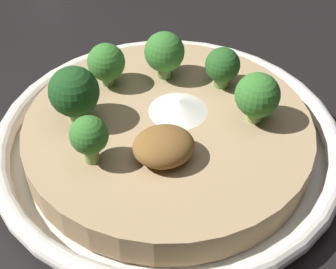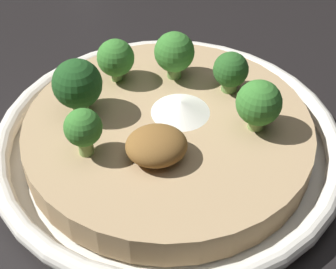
% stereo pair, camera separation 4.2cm
% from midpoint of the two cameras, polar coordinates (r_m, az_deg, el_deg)
% --- Properties ---
extents(ground_plane, '(6.00, 6.00, 0.00)m').
position_cam_midpoint_polar(ground_plane, '(0.44, -2.77, -2.10)').
color(ground_plane, black).
extents(risotto_bowl, '(0.29, 0.29, 0.03)m').
position_cam_midpoint_polar(risotto_bowl, '(0.43, -2.84, -0.61)').
color(risotto_bowl, silver).
rests_on(risotto_bowl, ground_plane).
extents(cheese_sprinkle, '(0.05, 0.05, 0.01)m').
position_cam_midpoint_polar(cheese_sprinkle, '(0.42, -1.73, 3.06)').
color(cheese_sprinkle, white).
rests_on(cheese_sprinkle, risotto_bowl).
extents(crispy_onion_garnish, '(0.05, 0.04, 0.02)m').
position_cam_midpoint_polar(crispy_onion_garnish, '(0.38, -3.69, -1.45)').
color(crispy_onion_garnish, brown).
rests_on(crispy_onion_garnish, risotto_bowl).
extents(broccoli_front_left, '(0.03, 0.03, 0.04)m').
position_cam_midpoint_polar(broccoli_front_left, '(0.38, -11.95, -0.37)').
color(broccoli_front_left, '#84A856').
rests_on(broccoli_front_left, risotto_bowl).
extents(broccoli_back_left, '(0.04, 0.04, 0.05)m').
position_cam_midpoint_polar(broccoli_back_left, '(0.41, -13.31, 4.44)').
color(broccoli_back_left, '#759E4C').
rests_on(broccoli_back_left, risotto_bowl).
extents(broccoli_front_right, '(0.04, 0.04, 0.04)m').
position_cam_midpoint_polar(broccoli_front_right, '(0.41, 6.94, 4.13)').
color(broccoli_front_right, '#84A856').
rests_on(broccoli_front_right, risotto_bowl).
extents(broccoli_right, '(0.03, 0.03, 0.04)m').
position_cam_midpoint_polar(broccoli_right, '(0.44, 3.33, 7.47)').
color(broccoli_right, '#668E47').
rests_on(broccoli_right, risotto_bowl).
extents(broccoli_back_right, '(0.04, 0.04, 0.04)m').
position_cam_midpoint_polar(broccoli_back_right, '(0.45, -3.13, 8.93)').
color(broccoli_back_right, '#668E47').
rests_on(broccoli_back_right, risotto_bowl).
extents(broccoli_back, '(0.03, 0.03, 0.04)m').
position_cam_midpoint_polar(broccoli_back, '(0.45, -9.59, 7.73)').
color(broccoli_back, '#668E47').
rests_on(broccoli_back, risotto_bowl).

